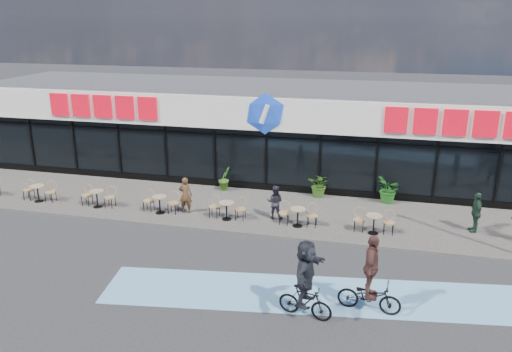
# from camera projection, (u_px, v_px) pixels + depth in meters

# --- Properties ---
(ground) EXTENTS (120.00, 120.00, 0.00)m
(ground) POSITION_uv_depth(u_px,v_px,m) (222.00, 258.00, 17.23)
(ground) COLOR #28282B
(ground) RESTS_ON ground
(sidewalk) EXTENTS (44.00, 5.00, 0.10)m
(sidewalk) POSITION_uv_depth(u_px,v_px,m) (253.00, 210.00, 21.37)
(sidewalk) COLOR #5C5851
(sidewalk) RESTS_ON ground
(bike_lane) EXTENTS (14.17, 4.13, 0.01)m
(bike_lane) POSITION_uv_depth(u_px,v_px,m) (335.00, 295.00, 14.95)
(bike_lane) COLOR #6DA5CF
(bike_lane) RESTS_ON ground
(building) EXTENTS (30.60, 6.57, 4.75)m
(building) POSITION_uv_depth(u_px,v_px,m) (278.00, 130.00, 25.68)
(building) COLOR black
(building) RESTS_ON ground
(bistro_set_1) EXTENTS (1.54, 0.62, 0.90)m
(bistro_set_1) POSITION_uv_depth(u_px,v_px,m) (39.00, 191.00, 22.13)
(bistro_set_1) COLOR tan
(bistro_set_1) RESTS_ON sidewalk
(bistro_set_2) EXTENTS (1.54, 0.62, 0.90)m
(bistro_set_2) POSITION_uv_depth(u_px,v_px,m) (98.00, 196.00, 21.49)
(bistro_set_2) COLOR tan
(bistro_set_2) RESTS_ON sidewalk
(bistro_set_3) EXTENTS (1.54, 0.62, 0.90)m
(bistro_set_3) POSITION_uv_depth(u_px,v_px,m) (161.00, 202.00, 20.84)
(bistro_set_3) COLOR tan
(bistro_set_3) RESTS_ON sidewalk
(bistro_set_4) EXTENTS (1.54, 0.62, 0.90)m
(bistro_set_4) POSITION_uv_depth(u_px,v_px,m) (227.00, 208.00, 20.19)
(bistro_set_4) COLOR tan
(bistro_set_4) RESTS_ON sidewalk
(bistro_set_5) EXTENTS (1.54, 0.62, 0.90)m
(bistro_set_5) POSITION_uv_depth(u_px,v_px,m) (298.00, 214.00, 19.55)
(bistro_set_5) COLOR tan
(bistro_set_5) RESTS_ON sidewalk
(bistro_set_6) EXTENTS (1.54, 0.62, 0.90)m
(bistro_set_6) POSITION_uv_depth(u_px,v_px,m) (374.00, 221.00, 18.90)
(bistro_set_6) COLOR tan
(bistro_set_6) RESTS_ON sidewalk
(potted_plant_left) EXTENTS (0.68, 0.75, 1.12)m
(potted_plant_left) POSITION_uv_depth(u_px,v_px,m) (224.00, 179.00, 23.48)
(potted_plant_left) COLOR #3B681D
(potted_plant_left) RESTS_ON sidewalk
(potted_plant_mid) EXTENTS (1.13, 1.02, 1.10)m
(potted_plant_mid) POSITION_uv_depth(u_px,v_px,m) (320.00, 185.00, 22.62)
(potted_plant_mid) COLOR #33601B
(potted_plant_mid) RESTS_ON sidewalk
(potted_plant_right) EXTENTS (1.06, 1.18, 1.20)m
(potted_plant_right) POSITION_uv_depth(u_px,v_px,m) (389.00, 190.00, 21.83)
(potted_plant_right) COLOR #20631C
(potted_plant_right) RESTS_ON sidewalk
(patron_left) EXTENTS (0.58, 0.40, 1.54)m
(patron_left) POSITION_uv_depth(u_px,v_px,m) (186.00, 195.00, 20.73)
(patron_left) COLOR #4E321C
(patron_left) RESTS_ON sidewalk
(patron_right) EXTENTS (0.69, 0.55, 1.40)m
(patron_right) POSITION_uv_depth(u_px,v_px,m) (275.00, 202.00, 20.15)
(patron_right) COLOR #232129
(patron_right) RESTS_ON sidewalk
(pedestrian_a) EXTENTS (0.48, 0.95, 1.57)m
(pedestrian_a) POSITION_uv_depth(u_px,v_px,m) (476.00, 212.00, 18.91)
(pedestrian_a) COLOR #1C3326
(pedestrian_a) RESTS_ON sidewalk
(cyclist_a) EXTENTS (1.62, 1.82, 2.33)m
(cyclist_a) POSITION_uv_depth(u_px,v_px,m) (306.00, 280.00, 13.56)
(cyclist_a) COLOR black
(cyclist_a) RESTS_ON ground
(cyclist_c) EXTENTS (1.84, 1.14, 2.33)m
(cyclist_c) POSITION_uv_depth(u_px,v_px,m) (370.00, 283.00, 13.91)
(cyclist_c) COLOR black
(cyclist_c) RESTS_ON ground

